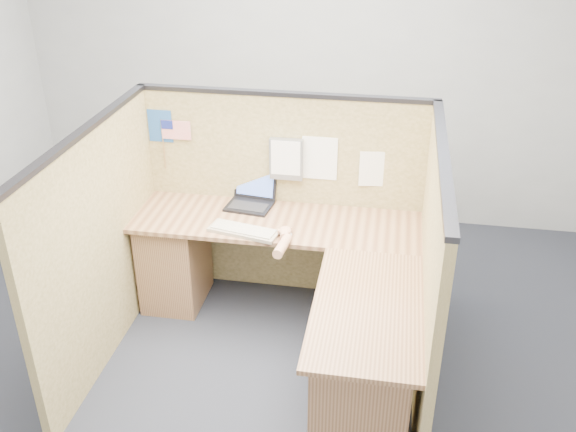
% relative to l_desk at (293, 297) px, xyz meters
% --- Properties ---
extents(floor, '(5.00, 5.00, 0.00)m').
position_rel_l_desk_xyz_m(floor, '(-0.18, -0.29, -0.39)').
color(floor, black).
rests_on(floor, ground).
extents(wall_back, '(5.00, 0.00, 5.00)m').
position_rel_l_desk_xyz_m(wall_back, '(-0.18, 1.96, 1.01)').
color(wall_back, '#999A9D').
rests_on(wall_back, floor).
extents(cubicle_partitions, '(2.06, 1.83, 1.53)m').
position_rel_l_desk_xyz_m(cubicle_partitions, '(-0.18, 0.14, 0.38)').
color(cubicle_partitions, olive).
rests_on(cubicle_partitions, floor).
extents(l_desk, '(1.95, 1.75, 0.73)m').
position_rel_l_desk_xyz_m(l_desk, '(0.00, 0.00, 0.00)').
color(l_desk, brown).
rests_on(l_desk, floor).
extents(laptop, '(0.34, 0.33, 0.23)m').
position_rel_l_desk_xyz_m(laptop, '(-0.41, 0.61, 0.39)').
color(laptop, black).
rests_on(laptop, l_desk).
extents(keyboard, '(0.49, 0.25, 0.03)m').
position_rel_l_desk_xyz_m(keyboard, '(-0.36, 0.19, 0.35)').
color(keyboard, gray).
rests_on(keyboard, l_desk).
extents(mouse, '(0.11, 0.08, 0.04)m').
position_rel_l_desk_xyz_m(mouse, '(-0.08, 0.19, 0.36)').
color(mouse, silver).
rests_on(mouse, l_desk).
extents(hand_forearm, '(0.10, 0.34, 0.07)m').
position_rel_l_desk_xyz_m(hand_forearm, '(-0.08, 0.07, 0.37)').
color(hand_forearm, tan).
rests_on(hand_forearm, l_desk).
extents(blue_poster, '(0.18, 0.01, 0.23)m').
position_rel_l_desk_xyz_m(blue_poster, '(-1.06, 0.68, 0.85)').
color(blue_poster, '#204F96').
rests_on(blue_poster, cubicle_partitions).
extents(american_flag, '(0.21, 0.01, 0.37)m').
position_rel_l_desk_xyz_m(american_flag, '(-0.97, 0.67, 0.82)').
color(american_flag, olive).
rests_on(american_flag, cubicle_partitions).
extents(file_holder, '(0.23, 0.05, 0.29)m').
position_rel_l_desk_xyz_m(file_holder, '(-0.16, 0.66, 0.68)').
color(file_holder, slate).
rests_on(file_holder, cubicle_partitions).
extents(paper_left, '(0.24, 0.01, 0.31)m').
position_rel_l_desk_xyz_m(paper_left, '(0.07, 0.68, 0.69)').
color(paper_left, white).
rests_on(paper_left, cubicle_partitions).
extents(paper_right, '(0.20, 0.03, 0.25)m').
position_rel_l_desk_xyz_m(paper_right, '(0.44, 0.68, 0.64)').
color(paper_right, white).
rests_on(paper_right, cubicle_partitions).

